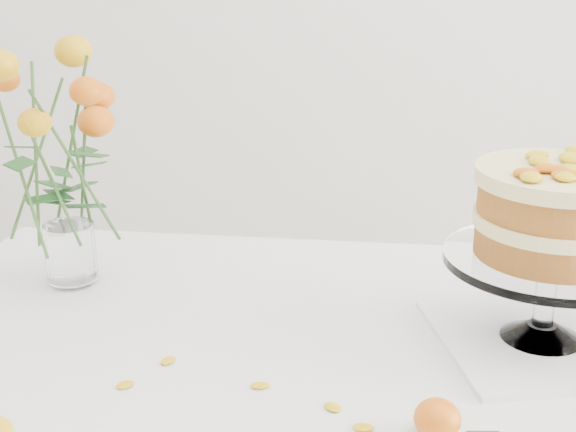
% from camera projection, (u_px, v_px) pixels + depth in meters
% --- Properties ---
extents(table, '(1.43, 0.93, 0.76)m').
position_uv_depth(table, '(352.00, 405.00, 1.18)').
color(table, tan).
rests_on(table, ground).
extents(napkin, '(0.36, 0.36, 0.01)m').
position_uv_depth(napkin, '(540.00, 340.00, 1.19)').
color(napkin, white).
rests_on(napkin, table).
extents(cake_stand, '(0.30, 0.30, 0.27)m').
position_uv_depth(cake_stand, '(554.00, 222.00, 1.12)').
color(cake_stand, white).
rests_on(cake_stand, napkin).
extents(rose_vase, '(0.31, 0.31, 0.43)m').
position_uv_depth(rose_vase, '(60.00, 141.00, 1.31)').
color(rose_vase, white).
rests_on(rose_vase, table).
extents(loose_rose_far, '(0.10, 0.06, 0.05)m').
position_uv_depth(loose_rose_far, '(438.00, 419.00, 0.96)').
color(loose_rose_far, '#C86009').
rests_on(loose_rose_far, table).
extents(stray_petal_a, '(0.03, 0.02, 0.00)m').
position_uv_depth(stray_petal_a, '(260.00, 386.00, 1.07)').
color(stray_petal_a, gold).
rests_on(stray_petal_a, table).
extents(stray_petal_b, '(0.03, 0.02, 0.00)m').
position_uv_depth(stray_petal_b, '(333.00, 407.00, 1.02)').
color(stray_petal_b, gold).
rests_on(stray_petal_b, table).
extents(stray_petal_c, '(0.03, 0.02, 0.00)m').
position_uv_depth(stray_petal_c, '(363.00, 428.00, 0.98)').
color(stray_petal_c, gold).
rests_on(stray_petal_c, table).
extents(stray_petal_d, '(0.03, 0.02, 0.00)m').
position_uv_depth(stray_petal_d, '(168.00, 361.00, 1.13)').
color(stray_petal_d, gold).
rests_on(stray_petal_d, table).
extents(stray_petal_e, '(0.03, 0.02, 0.00)m').
position_uv_depth(stray_petal_e, '(125.00, 385.00, 1.07)').
color(stray_petal_e, gold).
rests_on(stray_petal_e, table).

